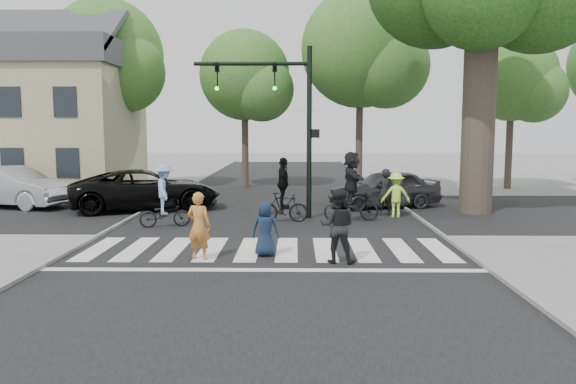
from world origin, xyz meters
The scene contains 24 objects.
ground centered at (0.00, 0.00, 0.00)m, with size 120.00×120.00×0.00m, color gray.
road_stem centered at (0.00, 5.00, 0.01)m, with size 10.00×70.00×0.01m, color black.
road_cross centered at (0.00, 8.00, 0.01)m, with size 70.00×10.00×0.01m, color black.
curb_left centered at (-5.05, 5.00, 0.05)m, with size 0.10×70.00×0.10m, color gray.
curb_right centered at (5.05, 5.00, 0.05)m, with size 0.10×70.00×0.10m, color gray.
crosswalk centered at (0.00, 0.66, 0.01)m, with size 10.00×3.85×0.01m.
traffic_signal centered at (0.35, 6.20, 3.90)m, with size 4.45×0.29×6.00m.
bg_tree_0 centered at (-13.74, 16.00, 6.14)m, with size 5.46×5.20×8.97m.
bg_tree_1 centered at (-8.70, 15.48, 6.65)m, with size 6.09×5.80×9.80m.
bg_tree_2 centered at (-1.76, 16.62, 5.78)m, with size 5.04×4.80×8.40m.
bg_tree_3 centered at (4.31, 15.27, 6.94)m, with size 6.30×6.00×10.20m.
bg_tree_4 centered at (12.23, 16.12, 5.64)m, with size 4.83×4.60×8.15m.
house centered at (-11.49, 13.98, 3.80)m, with size 8.40×8.10×8.82m.
pedestrian_woman centered at (-1.62, -0.17, 0.83)m, with size 0.61×0.40×1.66m, color #C47C34.
pedestrian_child centered at (-0.03, 0.22, 0.69)m, with size 0.67×0.44×1.38m, color #142239.
pedestrian_adult centered at (1.72, -0.45, 0.89)m, with size 0.86×0.67×1.77m, color black.
cyclist_left centered at (-3.49, 4.31, 0.89)m, with size 1.70×1.16×2.04m.
cyclist_mid centered at (0.31, 5.38, 0.90)m, with size 1.69×1.03×2.20m.
cyclist_right centered at (2.65, 5.63, 1.07)m, with size 1.92×1.79×2.39m.
car_suv centered at (-5.12, 8.15, 0.79)m, with size 2.63×5.71×1.59m, color black.
car_silver centered at (-10.78, 8.84, 0.83)m, with size 1.76×5.04×1.66m, color #B7B7BE.
car_grey centered at (4.30, 8.97, 0.76)m, with size 1.80×4.48×1.53m, color #35343A.
bystander_hivis centered at (4.32, 6.47, 0.81)m, with size 1.05×0.60×1.62m, color #C5FF4C.
bystander_dark centered at (3.98, 6.83, 0.86)m, with size 0.63×0.41×1.73m, color black.
Camera 1 is at (0.72, -13.52, 3.18)m, focal length 35.00 mm.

